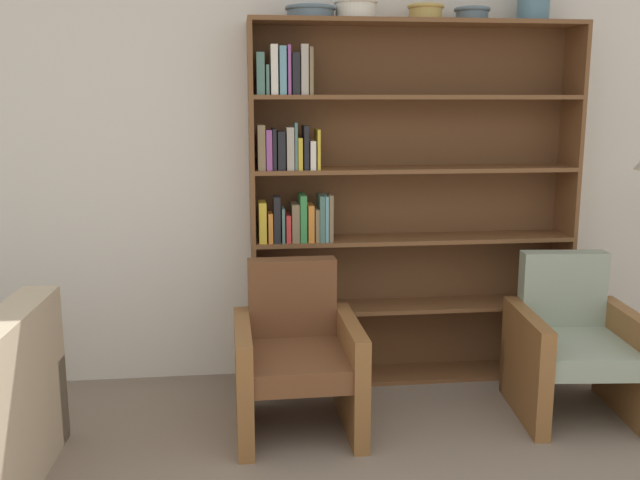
{
  "coord_description": "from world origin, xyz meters",
  "views": [
    {
      "loc": [
        -0.65,
        -1.45,
        1.71
      ],
      "look_at": [
        -0.2,
        2.37,
        0.95
      ],
      "focal_mm": 40.0,
      "sensor_mm": 36.0,
      "label": 1
    }
  ],
  "objects_px": {
    "bowl_terracotta": "(356,8)",
    "bowl_sage": "(472,13)",
    "bookshelf": "(382,212)",
    "armchair_leather": "(297,358)",
    "bowl_copper": "(310,12)",
    "bowl_cream": "(426,11)",
    "armchair_cushioned": "(574,346)"
  },
  "relations": [
    {
      "from": "bowl_terracotta",
      "to": "bowl_sage",
      "type": "distance_m",
      "value": 0.68
    },
    {
      "from": "bookshelf",
      "to": "armchair_leather",
      "type": "bearing_deg",
      "value": -132.82
    },
    {
      "from": "bowl_copper",
      "to": "bowl_sage",
      "type": "bearing_deg",
      "value": 0.0
    },
    {
      "from": "bowl_cream",
      "to": "bowl_sage",
      "type": "relative_size",
      "value": 1.02
    },
    {
      "from": "bowl_copper",
      "to": "bowl_cream",
      "type": "relative_size",
      "value": 1.35
    },
    {
      "from": "bowl_sage",
      "to": "armchair_leather",
      "type": "bearing_deg",
      "value": -150.84
    },
    {
      "from": "bowl_terracotta",
      "to": "armchair_leather",
      "type": "distance_m",
      "value": 1.98
    },
    {
      "from": "bowl_copper",
      "to": "bowl_sage",
      "type": "height_order",
      "value": "bowl_sage"
    },
    {
      "from": "bowl_terracotta",
      "to": "bowl_sage",
      "type": "bearing_deg",
      "value": -0.0
    },
    {
      "from": "armchair_cushioned",
      "to": "bowl_sage",
      "type": "bearing_deg",
      "value": -47.53
    },
    {
      "from": "bookshelf",
      "to": "bowl_copper",
      "type": "bearing_deg",
      "value": -177.49
    },
    {
      "from": "bowl_sage",
      "to": "armchair_leather",
      "type": "distance_m",
      "value": 2.2
    },
    {
      "from": "bookshelf",
      "to": "bowl_cream",
      "type": "relative_size",
      "value": 10.18
    },
    {
      "from": "bowl_copper",
      "to": "armchair_leather",
      "type": "bearing_deg",
      "value": -103.21
    },
    {
      "from": "bowl_sage",
      "to": "armchair_cushioned",
      "type": "height_order",
      "value": "bowl_sage"
    },
    {
      "from": "bowl_terracotta",
      "to": "bowl_cream",
      "type": "bearing_deg",
      "value": 0.0
    },
    {
      "from": "armchair_leather",
      "to": "bowl_terracotta",
      "type": "bearing_deg",
      "value": -124.43
    },
    {
      "from": "bowl_terracotta",
      "to": "armchair_cushioned",
      "type": "bearing_deg",
      "value": -28.0
    },
    {
      "from": "bookshelf",
      "to": "bowl_sage",
      "type": "bearing_deg",
      "value": -2.16
    },
    {
      "from": "bookshelf",
      "to": "bowl_sage",
      "type": "height_order",
      "value": "bowl_sage"
    },
    {
      "from": "armchair_cushioned",
      "to": "bowl_cream",
      "type": "bearing_deg",
      "value": -34.15
    },
    {
      "from": "bowl_copper",
      "to": "bowl_terracotta",
      "type": "relative_size",
      "value": 1.14
    },
    {
      "from": "bowl_terracotta",
      "to": "armchair_leather",
      "type": "height_order",
      "value": "bowl_terracotta"
    },
    {
      "from": "bowl_sage",
      "to": "armchair_cushioned",
      "type": "distance_m",
      "value": 1.97
    },
    {
      "from": "bowl_sage",
      "to": "bowl_cream",
      "type": "bearing_deg",
      "value": 180.0
    },
    {
      "from": "armchair_leather",
      "to": "armchair_cushioned",
      "type": "relative_size",
      "value": 1.0
    },
    {
      "from": "bookshelf",
      "to": "bowl_copper",
      "type": "xyz_separation_m",
      "value": [
        -0.43,
        -0.02,
        1.15
      ]
    },
    {
      "from": "bowl_cream",
      "to": "armchair_leather",
      "type": "distance_m",
      "value": 2.09
    },
    {
      "from": "armchair_leather",
      "to": "armchair_cushioned",
      "type": "bearing_deg",
      "value": 179.17
    },
    {
      "from": "bowl_copper",
      "to": "armchair_cushioned",
      "type": "height_order",
      "value": "bowl_copper"
    },
    {
      "from": "bookshelf",
      "to": "armchair_cushioned",
      "type": "xyz_separation_m",
      "value": [
        0.96,
        -0.62,
        -0.67
      ]
    },
    {
      "from": "bowl_terracotta",
      "to": "armchair_leather",
      "type": "xyz_separation_m",
      "value": [
        -0.4,
        -0.6,
        -1.84
      ]
    }
  ]
}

